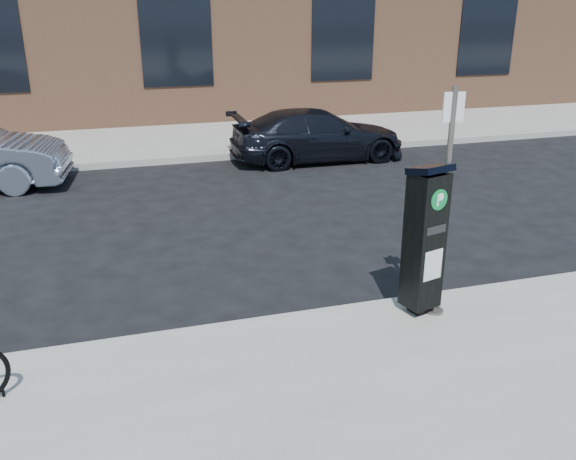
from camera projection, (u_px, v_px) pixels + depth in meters
name	position (u px, v px, depth m)	size (l,w,h in m)	color
ground	(312.00, 323.00, 7.22)	(120.00, 120.00, 0.00)	black
sidewalk_far	(174.00, 115.00, 19.74)	(60.00, 12.00, 0.15)	gray
curb_near	(312.00, 318.00, 7.17)	(60.00, 0.12, 0.16)	#9E9B93
curb_far	(203.00, 158.00, 14.38)	(60.00, 0.12, 0.16)	#9E9B93
parking_kiosk	(425.00, 238.00, 6.84)	(0.49, 0.46, 1.80)	black
sign_pole	(444.00, 208.00, 6.70)	(0.23, 0.21, 2.60)	#4E4B45
car_dark	(318.00, 135.00, 14.34)	(1.68, 4.13, 1.20)	black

